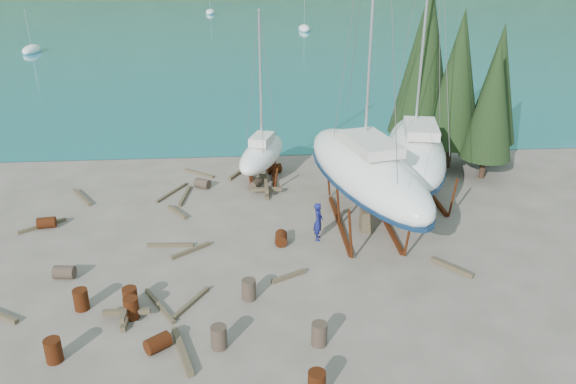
{
  "coord_description": "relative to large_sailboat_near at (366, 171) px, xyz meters",
  "views": [
    {
      "loc": [
        -0.48,
        -21.52,
        13.06
      ],
      "look_at": [
        1.36,
        3.0,
        2.44
      ],
      "focal_mm": 35.0,
      "sensor_mm": 36.0,
      "label": 1
    }
  ],
  "objects": [
    {
      "name": "small_sailboat_shore",
      "position": [
        -4.97,
        6.77,
        -1.35
      ],
      "size": [
        3.93,
        6.59,
        10.07
      ],
      "rotation": [
        0.0,
        0.0,
        -0.33
      ],
      "color": "white",
      "rests_on": "ground"
    },
    {
      "name": "drum_14",
      "position": [
        -10.45,
        -7.2,
        -2.58
      ],
      "size": [
        0.58,
        0.58,
        0.88
      ],
      "primitive_type": "cylinder",
      "color": "#57290E",
      "rests_on": "ground"
    },
    {
      "name": "timber_7",
      "position": [
        -4.2,
        -4.8,
        -2.93
      ],
      "size": [
        1.59,
        0.96,
        0.17
      ],
      "primitive_type": "cube",
      "rotation": [
        0.0,
        0.0,
        2.06
      ],
      "color": "brown",
      "rests_on": "ground"
    },
    {
      "name": "timber_5",
      "position": [
        -8.25,
        -6.47,
        -2.94
      ],
      "size": [
        1.34,
        2.08,
        0.16
      ],
      "primitive_type": "cube",
      "rotation": [
        0.0,
        0.0,
        2.6
      ],
      "color": "brown",
      "rests_on": "ground"
    },
    {
      "name": "large_sailboat_far",
      "position": [
        3.56,
        3.48,
        -0.28
      ],
      "size": [
        5.16,
        11.0,
        16.76
      ],
      "rotation": [
        0.0,
        0.0,
        -0.2
      ],
      "color": "white",
      "rests_on": "ground"
    },
    {
      "name": "timber_10",
      "position": [
        -9.51,
        4.26,
        -2.94
      ],
      "size": [
        0.49,
        2.72,
        0.16
      ],
      "primitive_type": "cube",
      "rotation": [
        0.0,
        0.0,
        3.02
      ],
      "color": "brown",
      "rests_on": "ground"
    },
    {
      "name": "timber_8",
      "position": [
        -9.71,
        2.1,
        -2.92
      ],
      "size": [
        1.21,
        1.6,
        0.19
      ],
      "primitive_type": "cube",
      "rotation": [
        0.0,
        0.0,
        0.61
      ],
      "color": "brown",
      "rests_on": "ground"
    },
    {
      "name": "timber_pile_fore",
      "position": [
        -10.65,
        -7.23,
        -2.72
      ],
      "size": [
        1.8,
        1.8,
        0.6
      ],
      "color": "brown",
      "rests_on": "ground"
    },
    {
      "name": "timber_17",
      "position": [
        -16.43,
        0.96,
        -2.94
      ],
      "size": [
        2.04,
        1.56,
        0.16
      ],
      "primitive_type": "cube",
      "rotation": [
        0.0,
        0.0,
        2.2
      ],
      "color": "brown",
      "rests_on": "ground"
    },
    {
      "name": "drum_16",
      "position": [
        -7.03,
        -9.22,
        -2.58
      ],
      "size": [
        0.58,
        0.58,
        0.88
      ],
      "primitive_type": "cylinder",
      "color": "#2D2823",
      "rests_on": "ground"
    },
    {
      "name": "cypress_near_right",
      "position": [
        7.18,
        7.94,
        2.77
      ],
      "size": [
        3.6,
        3.6,
        10.0
      ],
      "color": "black",
      "rests_on": "ground"
    },
    {
      "name": "timber_3",
      "position": [
        -9.5,
        -6.58,
        -2.94
      ],
      "size": [
        1.5,
        2.41,
        0.15
      ],
      "primitive_type": "cube",
      "rotation": [
        0.0,
        0.0,
        0.53
      ],
      "color": "brown",
      "rests_on": "ground"
    },
    {
      "name": "cypress_far_right",
      "position": [
        10.18,
        8.94,
        2.19
      ],
      "size": [
        3.24,
        3.24,
        9.0
      ],
      "color": "black",
      "rests_on": "ground"
    },
    {
      "name": "drum_9",
      "position": [
        -8.58,
        5.57,
        -2.73
      ],
      "size": [
        1.05,
        0.94,
        0.58
      ],
      "primitive_type": "cylinder",
      "rotation": [
        1.57,
        0.0,
        1.06
      ],
      "color": "#2D2823",
      "rests_on": "ground"
    },
    {
      "name": "timber_12",
      "position": [
        -9.65,
        -1.57,
        -2.93
      ],
      "size": [
        2.21,
        0.3,
        0.17
      ],
      "primitive_type": "cube",
      "rotation": [
        0.0,
        0.0,
        1.51
      ],
      "color": "brown",
      "rests_on": "ground"
    },
    {
      "name": "cypress_back_left",
      "position": [
        5.68,
        9.94,
        3.64
      ],
      "size": [
        4.14,
        4.14,
        11.5
      ],
      "color": "black",
      "rests_on": "ground"
    },
    {
      "name": "drum_12",
      "position": [
        -9.19,
        -9.19,
        -2.73
      ],
      "size": [
        1.05,
        1.0,
        0.58
      ],
      "primitive_type": "cylinder",
      "rotation": [
        1.57,
        0.0,
        2.24
      ],
      "color": "#57290E",
      "rests_on": "ground"
    },
    {
      "name": "drum_17",
      "position": [
        -3.45,
        -9.31,
        -2.58
      ],
      "size": [
        0.58,
        0.58,
        0.88
      ],
      "primitive_type": "cylinder",
      "color": "#2D2823",
      "rests_on": "ground"
    },
    {
      "name": "moored_boat_left",
      "position": [
        -35.32,
        55.94,
        -2.63
      ],
      "size": [
        2.0,
        5.0,
        6.05
      ],
      "color": "white",
      "rests_on": "ground"
    },
    {
      "name": "timber_2",
      "position": [
        -15.35,
        4.51,
        -2.92
      ],
      "size": [
        1.59,
        2.28,
        0.19
      ],
      "primitive_type": "cube",
      "rotation": [
        0.0,
        0.0,
        0.58
      ],
      "color": "brown",
      "rests_on": "ground"
    },
    {
      "name": "timber_6",
      "position": [
        -6.53,
        7.5,
        -2.92
      ],
      "size": [
        1.11,
        1.86,
        0.19
      ],
      "primitive_type": "cube",
      "rotation": [
        0.0,
        0.0,
        2.65
      ],
      "color": "brown",
      "rests_on": "ground"
    },
    {
      "name": "large_sailboat_near",
      "position": [
        0.0,
        0.0,
        0.0
      ],
      "size": [
        6.1,
        12.38,
        18.74
      ],
      "rotation": [
        0.0,
        0.0,
        0.23
      ],
      "color": "white",
      "rests_on": "ground"
    },
    {
      "name": "moored_boat_far",
      "position": [
        -13.32,
        105.94,
        -2.63
      ],
      "size": [
        2.0,
        5.0,
        6.05
      ],
      "color": "white",
      "rests_on": "ground"
    },
    {
      "name": "drum_5",
      "position": [
        -5.94,
        -6.25,
        -2.58
      ],
      "size": [
        0.58,
        0.58,
        0.88
      ],
      "primitive_type": "cylinder",
      "color": "#2D2823",
      "rests_on": "ground"
    },
    {
      "name": "drum_15",
      "position": [
        -13.87,
        -4.08,
        -2.73
      ],
      "size": [
        0.94,
        0.67,
        0.58
      ],
      "primitive_type": "cylinder",
      "rotation": [
        1.57,
        0.0,
        1.46
      ],
      "color": "#2D2823",
      "rests_on": "ground"
    },
    {
      "name": "drum_2",
      "position": [
        -16.17,
        0.9,
        -2.73
      ],
      "size": [
        0.95,
        0.69,
        0.58
      ],
      "primitive_type": "cylinder",
      "rotation": [
        1.57,
        0.0,
        1.71
      ],
      "color": "#57290E",
      "rests_on": "ground"
    },
    {
      "name": "drum_7",
      "position": [
        -3.85,
        -11.79,
        -2.58
      ],
      "size": [
        0.58,
        0.58,
        0.88
      ],
      "primitive_type": "cylinder",
      "color": "#57290E",
      "rests_on": "ground"
    },
    {
      "name": "timber_9",
      "position": [
        -8.94,
        7.83,
        -2.94
      ],
      "size": [
        1.95,
        1.57,
        0.15
      ],
      "primitive_type": "cube",
      "rotation": [
        0.0,
        0.0,
        0.91
      ],
      "color": "brown",
      "rests_on": "ground"
    },
    {
      "name": "drum_0",
      "position": [
        -12.53,
        -6.47,
        -2.58
      ],
      "size": [
        0.58,
        0.58,
        0.88
      ],
      "primitive_type": "cylinder",
      "color": "#57290E",
      "rests_on": "ground"
    },
    {
      "name": "drum_13",
      "position": [
        -12.67,
        -9.52,
        -2.58
      ],
      "size": [
        0.58,
        0.58,
        0.88
      ],
      "primitive_type": "cylinder",
      "color": "#57290E",
      "rests_on": "ground"
    },
    {
      "name": "timber_15",
      "position": [
        -10.3,
        4.84,
        -2.94
      ],
      "size": [
        1.56,
        2.7,
        0.15
      ],
      "primitive_type": "cube",
      "rotation": [
        0.0,
        0.0,
        2.64
      ],
      "color": "brown",
      "rests_on": "ground"
    },
    {
      "name": "ground",
      "position": [
        -5.32,
        -4.06,
        -3.02
      ],
      "size": [
        600.0,
        600.0,
        0.0
      ],
      "primitive_type": "plane",
      "color": "#5C5249",
      "rests_on": "ground"
    },
    {
      "name": "worker",
      "position": [
        -2.5,
        -1.35,
        -2.05
      ],
      "size": [
        0.58,
        0.78,
        1.93
      ],
      "primitive_type": "imported",
      "rotation": [
        0.0,
        0.0,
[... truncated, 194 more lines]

